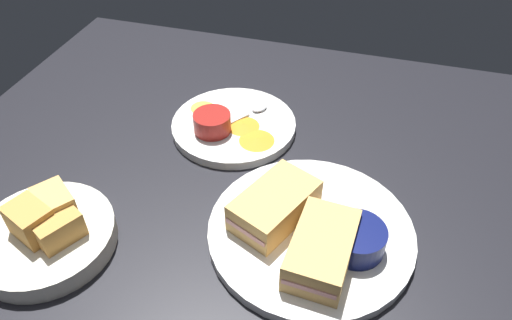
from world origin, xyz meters
The scene contains 11 objects.
ground_plane centered at (0.00, 0.00, -1.50)cm, with size 110.00×110.00×3.00cm, color black.
plate_sandwich_main centered at (-0.70, -12.48, 0.80)cm, with size 29.82×29.82×1.60cm, color silver.
sandwich_half_near centered at (-0.11, -6.84, 4.00)cm, with size 14.97×12.23×4.80cm.
sandwich_half_far centered at (-5.88, -14.78, 4.00)cm, with size 13.71×8.48×4.80cm.
ramekin_dark_sauce centered at (-2.44, -18.96, 3.61)cm, with size 7.97×7.97×3.73cm.
spoon_by_dark_ramekin centered at (-0.24, -13.33, 1.96)cm, with size 4.99×9.72×0.80cm.
plate_chips_companion centered at (20.24, 6.17, 0.80)cm, with size 22.77×22.77×1.60cm, color silver.
ramekin_light_gravy centered at (16.82, 9.02, 3.48)cm, with size 6.66×6.66×3.48cm.
spoon_by_gravy_ramekin centered at (24.26, 3.45, 1.96)cm, with size 9.00×6.77×0.80cm.
plantain_chip_scatter centered at (18.89, 4.71, 1.90)cm, with size 13.73×19.82×0.60cm.
bread_basket_rear centered at (-12.68, 23.07, 2.40)cm, with size 19.63×19.63×7.86cm.
Camera 1 is at (-46.11, -17.48, 54.71)cm, focal length 33.61 mm.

